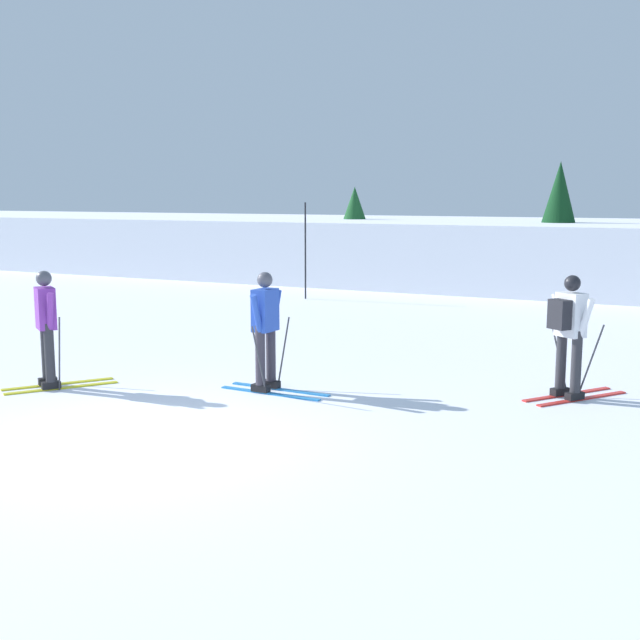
{
  "coord_description": "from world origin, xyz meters",
  "views": [
    {
      "loc": [
        5.69,
        -7.09,
        2.79
      ],
      "look_at": [
        0.46,
        3.7,
        0.9
      ],
      "focal_mm": 44.98,
      "sensor_mm": 36.0,
      "label": 1
    }
  ],
  "objects_px": {
    "skier_white": "(569,330)",
    "conifer_far_left": "(559,211)",
    "trail_marker_pole": "(305,251)",
    "conifer_far_centre": "(355,223)",
    "skier_blue": "(266,328)",
    "skier_purple": "(47,326)"
  },
  "relations": [
    {
      "from": "skier_white",
      "to": "conifer_far_left",
      "type": "xyz_separation_m",
      "value": [
        -2.47,
        13.69,
        1.32
      ]
    },
    {
      "from": "trail_marker_pole",
      "to": "conifer_far_centre",
      "type": "distance_m",
      "value": 6.33
    },
    {
      "from": "skier_blue",
      "to": "skier_white",
      "type": "distance_m",
      "value": 4.18
    },
    {
      "from": "skier_purple",
      "to": "skier_white",
      "type": "distance_m",
      "value": 7.35
    },
    {
      "from": "skier_blue",
      "to": "skier_white",
      "type": "height_order",
      "value": "same"
    },
    {
      "from": "skier_blue",
      "to": "conifer_far_left",
      "type": "relative_size",
      "value": 0.46
    },
    {
      "from": "skier_white",
      "to": "skier_purple",
      "type": "bearing_deg",
      "value": -159.12
    },
    {
      "from": "skier_blue",
      "to": "skier_white",
      "type": "relative_size",
      "value": 1.0
    },
    {
      "from": "skier_white",
      "to": "trail_marker_pole",
      "type": "bearing_deg",
      "value": 135.37
    },
    {
      "from": "conifer_far_left",
      "to": "trail_marker_pole",
      "type": "bearing_deg",
      "value": -134.24
    },
    {
      "from": "skier_blue",
      "to": "conifer_far_centre",
      "type": "height_order",
      "value": "conifer_far_centre"
    },
    {
      "from": "conifer_far_left",
      "to": "skier_blue",
      "type": "bearing_deg",
      "value": -95.56
    },
    {
      "from": "trail_marker_pole",
      "to": "conifer_far_left",
      "type": "xyz_separation_m",
      "value": [
        5.59,
        5.74,
        0.99
      ]
    },
    {
      "from": "skier_purple",
      "to": "skier_white",
      "type": "bearing_deg",
      "value": 20.88
    },
    {
      "from": "skier_white",
      "to": "trail_marker_pole",
      "type": "height_order",
      "value": "trail_marker_pole"
    },
    {
      "from": "skier_white",
      "to": "trail_marker_pole",
      "type": "distance_m",
      "value": 11.32
    },
    {
      "from": "trail_marker_pole",
      "to": "conifer_far_centre",
      "type": "bearing_deg",
      "value": 101.45
    },
    {
      "from": "conifer_far_centre",
      "to": "skier_blue",
      "type": "bearing_deg",
      "value": -70.95
    },
    {
      "from": "skier_blue",
      "to": "trail_marker_pole",
      "type": "height_order",
      "value": "trail_marker_pole"
    },
    {
      "from": "skier_purple",
      "to": "conifer_far_left",
      "type": "distance_m",
      "value": 16.94
    },
    {
      "from": "skier_purple",
      "to": "trail_marker_pole",
      "type": "height_order",
      "value": "trail_marker_pole"
    },
    {
      "from": "skier_purple",
      "to": "conifer_far_left",
      "type": "height_order",
      "value": "conifer_far_left"
    }
  ]
}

